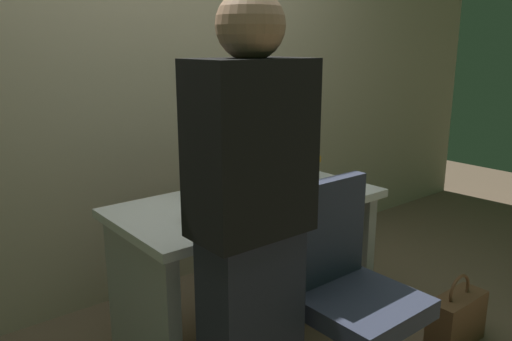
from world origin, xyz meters
TOP-DOWN VIEW (x-y plane):
  - ground_plane at (0.00, 0.00)m, footprint 9.00×9.00m
  - wall_back at (0.00, 0.86)m, footprint 6.40×0.10m
  - desk at (0.00, 0.00)m, footprint 1.31×0.66m
  - office_chair at (0.02, -0.63)m, footprint 0.52×0.52m
  - person_at_desk at (-0.45, -0.57)m, footprint 0.40×0.24m
  - monitor at (0.07, 0.19)m, footprint 0.54×0.15m
  - keyboard at (0.02, -0.05)m, footprint 0.43×0.14m
  - mouse at (0.29, -0.06)m, footprint 0.06×0.10m
  - cup_near_keyboard at (-0.38, -0.08)m, footprint 0.07×0.07m
  - book_stack at (0.48, 0.16)m, footprint 0.24×0.20m
  - handbag at (0.75, -0.71)m, footprint 0.34×0.14m

SIDE VIEW (x-z plane):
  - ground_plane at x=0.00m, z-range 0.00..0.00m
  - handbag at x=0.75m, z-range -0.05..0.33m
  - office_chair at x=0.02m, z-range -0.04..0.90m
  - desk at x=0.00m, z-range 0.13..0.88m
  - keyboard at x=0.02m, z-range 0.74..0.76m
  - mouse at x=0.29m, z-range 0.74..0.78m
  - cup_near_keyboard at x=-0.38m, z-range 0.74..0.84m
  - book_stack at x=0.48m, z-range 0.74..0.94m
  - person_at_desk at x=-0.45m, z-range 0.02..1.66m
  - monitor at x=0.07m, z-range 0.77..1.23m
  - wall_back at x=0.00m, z-range 0.00..3.00m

